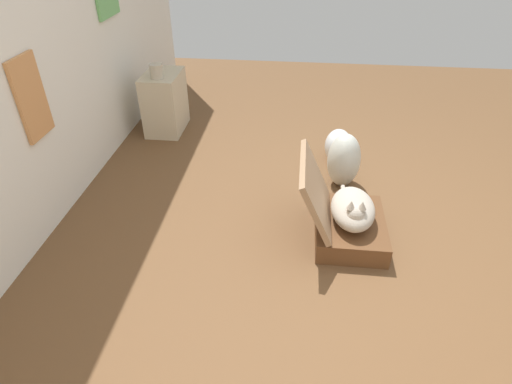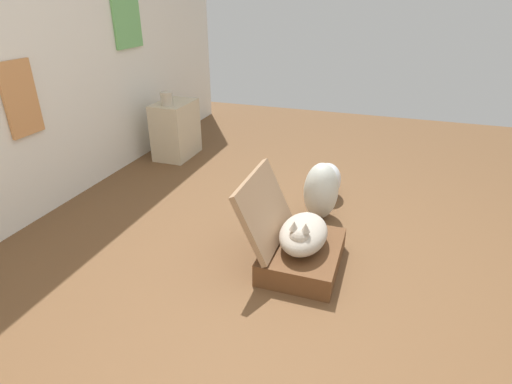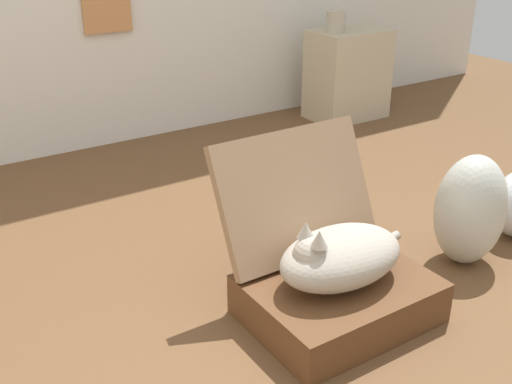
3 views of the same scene
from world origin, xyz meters
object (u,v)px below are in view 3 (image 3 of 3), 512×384
Objects in this scene: cat at (339,256)px; vase_tall at (336,21)px; suitcase_base at (338,298)px; plastic_bag_white at (470,210)px; side_table at (347,75)px.

vase_tall reaches higher than cat.
vase_tall reaches higher than suitcase_base.
cat is at bearing -178.62° from plastic_bag_white.
vase_tall is (-0.12, -0.00, 0.34)m from side_table.
vase_tall is (0.69, 1.64, 0.40)m from plastic_bag_white.
plastic_bag_white is (0.65, 0.02, -0.02)m from cat.
side_table reaches higher than suitcase_base.
cat is (-0.01, 0.00, 0.16)m from suitcase_base.
side_table is at bearing 0.18° from vase_tall.
cat is 2.21m from side_table.
cat is 0.65m from plastic_bag_white.
side_table is at bearing 63.79° from plastic_bag_white.
side_table is (1.45, 1.66, 0.21)m from suitcase_base.
vase_tall is at bearing 51.04° from cat.
suitcase_base is at bearing -178.57° from plastic_bag_white.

